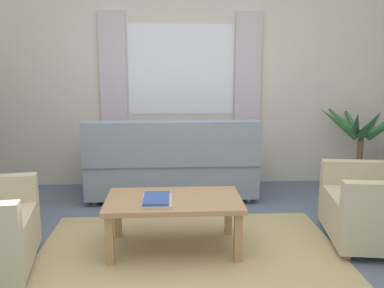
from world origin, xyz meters
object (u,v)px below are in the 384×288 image
at_px(couch, 172,166).
at_px(coffee_table, 174,205).
at_px(potted_plant, 360,146).
at_px(book_stack_on_table, 157,200).

relative_size(couch, coffee_table, 1.73).
bearing_deg(potted_plant, book_stack_on_table, -145.82).
bearing_deg(couch, book_stack_on_table, 84.82).
distance_m(couch, book_stack_on_table, 1.48).
relative_size(couch, book_stack_on_table, 5.69).
xyz_separation_m(book_stack_on_table, potted_plant, (2.42, 1.64, 0.08)).
relative_size(couch, potted_plant, 1.50).
bearing_deg(coffee_table, couch, 90.05).
xyz_separation_m(coffee_table, potted_plant, (2.28, 1.55, 0.16)).
bearing_deg(couch, coffee_table, 90.05).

